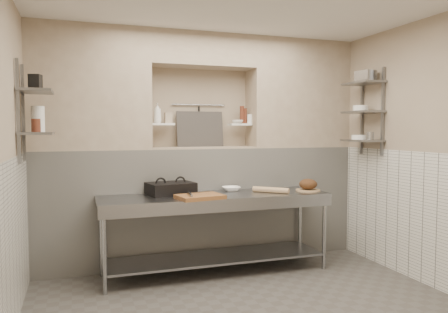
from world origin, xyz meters
name	(u,v)px	position (x,y,z in m)	size (l,w,h in m)	color
wall_right	(443,153)	(2.05, 0.00, 1.40)	(0.10, 3.90, 2.80)	tan
wall_back	(197,148)	(0.00, 2.00, 1.40)	(4.00, 0.10, 2.80)	tan
wall_front	(439,185)	(0.00, -2.00, 1.40)	(4.00, 0.10, 2.80)	tan
backwall_lower	(202,204)	(0.00, 1.75, 0.70)	(4.00, 0.40, 1.40)	silver
alcove_sill	(202,148)	(0.00, 1.75, 1.41)	(1.30, 0.40, 0.02)	tan
backwall_pillar_left	(90,89)	(-1.33, 1.75, 2.10)	(1.35, 0.40, 1.40)	tan
backwall_pillar_right	(298,95)	(1.33, 1.75, 2.10)	(1.35, 0.40, 1.40)	tan
backwall_header	(202,51)	(0.00, 1.75, 2.60)	(1.30, 0.40, 0.40)	tan
wainscot_left	(6,258)	(-1.99, 0.00, 0.70)	(0.02, 3.90, 1.40)	silver
wainscot_right	(437,221)	(1.99, 0.00, 0.70)	(0.02, 3.90, 1.40)	silver
alcove_shelf_left	(162,124)	(-0.50, 1.75, 1.70)	(0.28, 0.16, 0.03)	white
alcove_shelf_right	(240,124)	(0.50, 1.75, 1.70)	(0.28, 0.16, 0.03)	white
utensil_rail	(198,105)	(0.00, 1.92, 1.95)	(0.02, 0.02, 0.70)	gray
hanging_steel	(199,118)	(0.00, 1.90, 1.78)	(0.02, 0.02, 0.30)	black
splash_panel	(200,129)	(0.00, 1.85, 1.64)	(0.60, 0.02, 0.45)	#383330
shelf_rail_left_a	(23,113)	(-1.98, 1.25, 1.80)	(0.03, 0.03, 0.95)	slate
shelf_rail_left_b	(18,111)	(-1.98, 0.85, 1.80)	(0.03, 0.03, 0.95)	slate
wall_shelf_left_lower	(37,133)	(-1.84, 1.05, 1.60)	(0.30, 0.50, 0.03)	slate
wall_shelf_left_upper	(36,91)	(-1.84, 1.05, 2.00)	(0.30, 0.50, 0.03)	slate
shelf_rail_right_a	(362,113)	(1.98, 1.25, 1.85)	(0.03, 0.03, 1.05)	slate
shelf_rail_right_b	(383,111)	(1.98, 0.85, 1.85)	(0.03, 0.03, 1.05)	slate
wall_shelf_right_lower	(362,141)	(1.84, 1.05, 1.50)	(0.30, 0.50, 0.03)	slate
wall_shelf_right_mid	(363,112)	(1.84, 1.05, 1.85)	(0.30, 0.50, 0.03)	slate
wall_shelf_right_upper	(363,83)	(1.84, 1.05, 2.20)	(0.30, 0.50, 0.03)	slate
prep_table	(216,217)	(0.00, 1.18, 0.64)	(2.60, 0.70, 0.90)	gray
panini_press	(171,189)	(-0.48, 1.36, 0.97)	(0.56, 0.45, 0.14)	black
cutting_board	(200,197)	(-0.25, 0.97, 0.92)	(0.47, 0.33, 0.04)	brown
knife_blade	(199,192)	(-0.21, 1.14, 0.95)	(0.29, 0.03, 0.01)	gray
tongs	(190,194)	(-0.36, 0.97, 0.96)	(0.03, 0.03, 0.28)	gray
mixing_bowl	(231,189)	(0.26, 1.41, 0.93)	(0.22, 0.22, 0.05)	white
rolling_pin	(271,190)	(0.65, 1.13, 0.93)	(0.07, 0.07, 0.43)	tan
bread_board	(308,190)	(1.14, 1.13, 0.91)	(0.29, 0.29, 0.02)	tan
bread_loaf	(308,184)	(1.14, 1.13, 0.98)	(0.21, 0.21, 0.13)	#4C2D19
bottle_soap	(157,113)	(-0.56, 1.73, 1.83)	(0.09, 0.09, 0.24)	white
jar_alcove	(168,118)	(-0.42, 1.79, 1.78)	(0.09, 0.09, 0.13)	tan
bowl_alcove	(238,122)	(0.46, 1.72, 1.73)	(0.14, 0.14, 0.04)	white
condiment_a	(245,116)	(0.58, 1.78, 1.81)	(0.05, 0.05, 0.19)	#532517
condiment_b	(242,115)	(0.54, 1.77, 1.82)	(0.06, 0.06, 0.22)	#532517
condiment_c	(250,119)	(0.63, 1.74, 1.77)	(0.07, 0.07, 0.12)	white
jug_left	(38,119)	(-1.84, 1.21, 1.74)	(0.13, 0.13, 0.25)	white
jar_left	(36,125)	(-1.84, 0.97, 1.67)	(0.08, 0.08, 0.12)	#532517
box_left_upper	(35,82)	(-1.84, 1.03, 2.08)	(0.10, 0.10, 0.14)	black
bowl_right	(359,137)	(1.84, 1.11, 1.54)	(0.19, 0.19, 0.06)	white
canister_right	(370,136)	(1.84, 0.91, 1.56)	(0.09, 0.09, 0.09)	gray
bowl_right_mid	(361,108)	(1.84, 1.09, 1.90)	(0.19, 0.19, 0.07)	white
basket_right	(366,76)	(1.84, 1.01, 2.28)	(0.17, 0.21, 0.13)	gray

